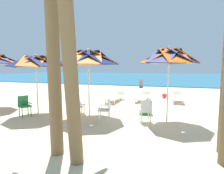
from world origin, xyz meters
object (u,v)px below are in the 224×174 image
(sun_lounger_1, at_px, (143,96))
(sun_lounger_2, at_px, (115,97))
(plastic_chair_3, at_px, (75,105))
(beach_umbrella_2, at_px, (36,62))
(beach_umbrella_0, at_px, (169,57))
(plastic_chair_1, at_px, (78,103))
(plastic_chair_4, at_px, (24,105))
(beach_ball, at_px, (164,96))
(palm_tree_2, at_px, (53,35))
(cooler_box, at_px, (146,110))
(beachgoer_seated, at_px, (141,85))
(plastic_chair_0, at_px, (146,110))
(sun_lounger_0, at_px, (177,97))
(beach_umbrella_1, at_px, (88,58))
(plastic_chair_2, at_px, (106,109))

(sun_lounger_1, relative_size, sun_lounger_2, 1.00)
(plastic_chair_3, distance_m, beach_umbrella_2, 2.48)
(beach_umbrella_0, relative_size, sun_lounger_2, 1.30)
(sun_lounger_2, bearing_deg, beach_umbrella_0, -48.71)
(plastic_chair_1, xyz_separation_m, sun_lounger_2, (0.75, 3.26, -0.22))
(plastic_chair_4, relative_size, beach_ball, 2.63)
(palm_tree_2, height_order, cooler_box, palm_tree_2)
(beach_ball, xyz_separation_m, beachgoer_seated, (-2.31, 5.60, 0.13))
(sun_lounger_2, relative_size, palm_tree_2, 0.47)
(beach_umbrella_0, relative_size, plastic_chair_0, 3.28)
(sun_lounger_0, height_order, cooler_box, sun_lounger_0)
(beach_umbrella_0, xyz_separation_m, beach_umbrella_1, (-3.10, -0.20, -0.01))
(plastic_chair_3, relative_size, sun_lounger_1, 0.40)
(plastic_chair_4, bearing_deg, cooler_box, 20.11)
(sun_lounger_2, bearing_deg, sun_lounger_0, 15.75)
(plastic_chair_4, distance_m, beach_ball, 8.49)
(beach_ball, bearing_deg, plastic_chair_1, -123.72)
(plastic_chair_4, distance_m, sun_lounger_0, 8.27)
(plastic_chair_2, bearing_deg, beach_umbrella_1, 157.63)
(plastic_chair_4, relative_size, cooler_box, 1.73)
(beach_umbrella_2, xyz_separation_m, sun_lounger_0, (5.97, 4.92, -2.00))
(plastic_chair_1, height_order, plastic_chair_3, same)
(plastic_chair_0, xyz_separation_m, sun_lounger_2, (-2.25, 3.73, -0.22))
(plastic_chair_1, bearing_deg, plastic_chair_0, -8.94)
(beachgoer_seated, bearing_deg, plastic_chair_1, -96.56)
(cooler_box, bearing_deg, sun_lounger_2, 130.29)
(beach_umbrella_1, xyz_separation_m, palm_tree_2, (0.59, -3.25, 0.38))
(beach_umbrella_0, xyz_separation_m, palm_tree_2, (-2.51, -3.45, 0.37))
(plastic_chair_1, relative_size, plastic_chair_4, 1.00)
(beach_umbrella_2, height_order, palm_tree_2, palm_tree_2)
(plastic_chair_0, distance_m, beachgoer_seated, 11.56)
(beach_ball, bearing_deg, beach_umbrella_1, -116.73)
(sun_lounger_0, bearing_deg, plastic_chair_4, -139.95)
(plastic_chair_0, bearing_deg, beachgoer_seated, 98.70)
(plastic_chair_2, bearing_deg, sun_lounger_1, 80.37)
(plastic_chair_1, height_order, beach_umbrella_2, beach_umbrella_2)
(beach_umbrella_0, bearing_deg, plastic_chair_4, -171.47)
(beach_umbrella_0, height_order, sun_lounger_0, beach_umbrella_0)
(sun_lounger_1, height_order, beachgoer_seated, beachgoer_seated)
(plastic_chair_2, xyz_separation_m, beach_ball, (2.04, 6.09, -0.33))
(sun_lounger_0, bearing_deg, beachgoer_seated, 114.76)
(sun_lounger_0, bearing_deg, plastic_chair_3, -131.47)
(beach_umbrella_2, relative_size, beach_ball, 7.96)
(beach_umbrella_0, relative_size, beach_ball, 8.62)
(plastic_chair_4, relative_size, beachgoer_seated, 0.94)
(plastic_chair_4, height_order, cooler_box, plastic_chair_4)
(beach_umbrella_1, bearing_deg, plastic_chair_2, -22.37)
(plastic_chair_4, bearing_deg, palm_tree_2, -38.40)
(beach_umbrella_1, relative_size, beach_ball, 8.59)
(plastic_chair_2, height_order, beachgoer_seated, beachgoer_seated)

